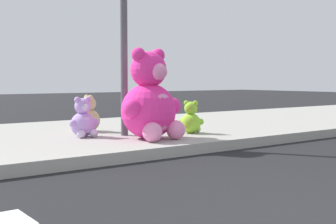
# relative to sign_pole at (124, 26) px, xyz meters

# --- Properties ---
(sidewalk) EXTENTS (28.00, 4.40, 0.15)m
(sidewalk) POSITION_rel_sign_pole_xyz_m (-1.00, 0.80, -1.77)
(sidewalk) COLOR #9E9B93
(sidewalk) RESTS_ON ground_plane
(sign_pole) EXTENTS (0.56, 0.11, 3.20)m
(sign_pole) POSITION_rel_sign_pole_xyz_m (0.00, 0.00, 0.00)
(sign_pole) COLOR #4C4C51
(sign_pole) RESTS_ON sidewalk
(plush_pink_large) EXTENTS (1.02, 0.91, 1.33)m
(plush_pink_large) POSITION_rel_sign_pole_xyz_m (0.08, -0.59, -1.17)
(plush_pink_large) COLOR #F22D93
(plush_pink_large) RESTS_ON sidewalk
(plush_lavender) EXTENTS (0.47, 0.41, 0.61)m
(plush_lavender) POSITION_rel_sign_pole_xyz_m (-0.60, 0.20, -1.45)
(plush_lavender) COLOR #B28CD8
(plush_lavender) RESTS_ON sidewalk
(plush_tan) EXTENTS (0.42, 0.47, 0.61)m
(plush_tan) POSITION_rel_sign_pole_xyz_m (-0.21, 0.83, -1.45)
(plush_tan) COLOR tan
(plush_tan) RESTS_ON sidewalk
(plush_lime) EXTENTS (0.38, 0.38, 0.53)m
(plush_lime) POSITION_rel_sign_pole_xyz_m (1.01, -0.40, -1.48)
(plush_lime) COLOR #8CD133
(plush_lime) RESTS_ON sidewalk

